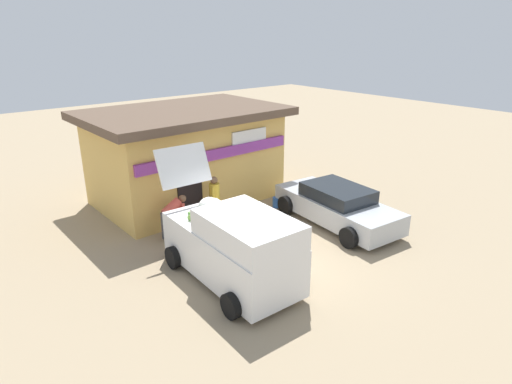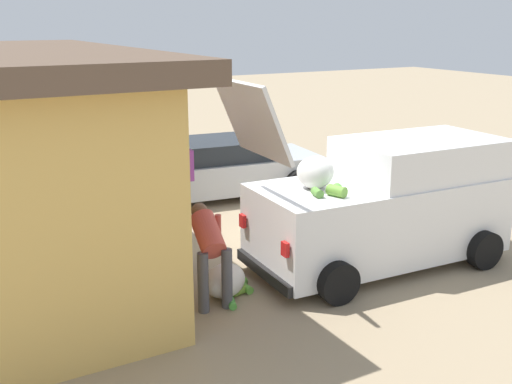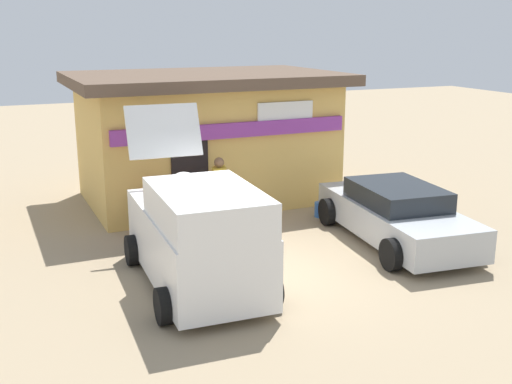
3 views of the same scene
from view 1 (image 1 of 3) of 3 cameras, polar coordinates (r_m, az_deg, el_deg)
name	(u,v)px [view 1 (image 1 of 3)]	position (r m, az deg, el deg)	size (l,w,h in m)	color
ground_plane	(262,260)	(12.28, 0.78, -8.92)	(60.00, 60.00, 0.00)	#9E896B
storefront_bar	(186,154)	(16.23, -9.19, 4.92)	(7.02, 4.76, 3.41)	#E0B259
delivery_van	(233,245)	(10.92, -3.04, -7.03)	(2.19, 4.58, 3.03)	white
parked_sedan	(337,205)	(14.54, 10.57, -1.74)	(2.46, 4.63, 1.27)	#B2B7BC
vendor_standing	(215,198)	(13.97, -5.46, -0.75)	(0.48, 0.48, 1.70)	#4C4C51
customer_bending	(172,213)	(13.36, -10.99, -2.73)	(0.82, 0.57, 1.35)	#4C4C51
unloaded_banana_pile	(181,234)	(13.42, -9.81, -5.50)	(0.93, 0.89, 0.46)	silver
paint_bucket	(277,202)	(15.72, 2.75, -1.35)	(0.31, 0.31, 0.37)	blue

